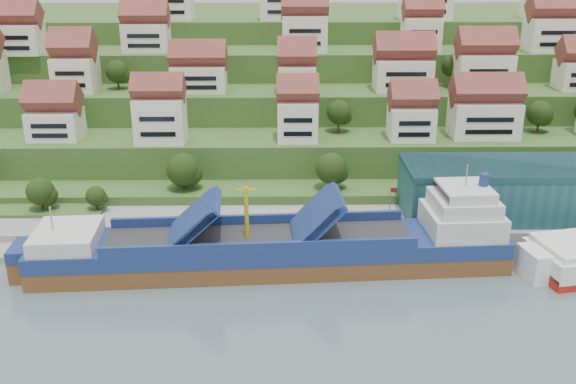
{
  "coord_description": "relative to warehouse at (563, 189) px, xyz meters",
  "views": [
    {
      "loc": [
        -1.45,
        -95.37,
        49.66
      ],
      "look_at": [
        -0.0,
        14.0,
        8.0
      ],
      "focal_mm": 40.0,
      "sensor_mm": 36.0,
      "label": 1
    }
  ],
  "objects": [
    {
      "name": "ground",
      "position": [
        -52.0,
        -17.0,
        -7.2
      ],
      "size": [
        300.0,
        300.0,
        0.0
      ],
      "primitive_type": "plane",
      "color": "slate",
      "rests_on": "ground"
    },
    {
      "name": "quay",
      "position": [
        -32.0,
        -2.0,
        -6.1
      ],
      "size": [
        180.0,
        14.0,
        2.2
      ],
      "primitive_type": "cube",
      "color": "gray",
      "rests_on": "ground"
    },
    {
      "name": "hillside",
      "position": [
        -52.0,
        86.55,
        3.46
      ],
      "size": [
        260.0,
        128.0,
        31.0
      ],
      "color": "#2D4C1E",
      "rests_on": "ground"
    },
    {
      "name": "hillside_village",
      "position": [
        -45.37,
        43.63,
        17.18
      ],
      "size": [
        157.57,
        62.54,
        28.93
      ],
      "color": "white",
      "rests_on": "ground"
    },
    {
      "name": "hillside_trees",
      "position": [
        -53.41,
        25.7,
        8.61
      ],
      "size": [
        145.25,
        62.21,
        30.1
      ],
      "color": "#213812",
      "rests_on": "ground"
    },
    {
      "name": "warehouse",
      "position": [
        0.0,
        0.0,
        0.0
      ],
      "size": [
        60.0,
        15.0,
        10.0
      ],
      "primitive_type": "cube",
      "color": "#1F4F55",
      "rests_on": "quay"
    },
    {
      "name": "flagpole",
      "position": [
        -33.89,
        -7.0,
        -0.32
      ],
      "size": [
        1.28,
        0.16,
        8.0
      ],
      "color": "gray",
      "rests_on": "quay"
    },
    {
      "name": "cargo_ship",
      "position": [
        -52.75,
        -17.02,
        -3.94
      ],
      "size": [
        77.74,
        16.64,
        17.1
      ],
      "rotation": [
        0.0,
        0.0,
        0.06
      ],
      "color": "brown",
      "rests_on": "ground"
    }
  ]
}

